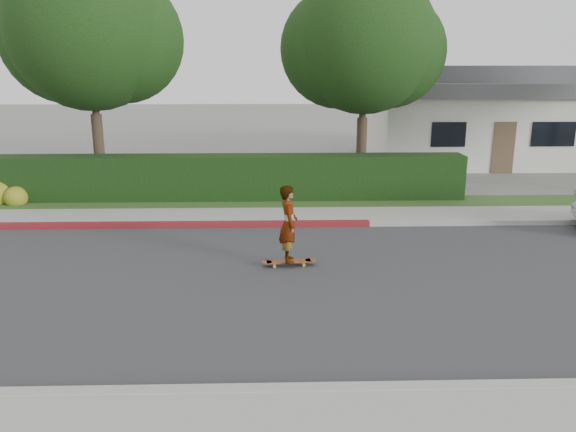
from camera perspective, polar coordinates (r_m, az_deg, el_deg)
name	(u,v)px	position (r m, az deg, el deg)	size (l,w,h in m)	color
ground	(354,281)	(11.49, 6.69, -6.60)	(120.00, 120.00, 0.00)	slate
road	(354,281)	(11.49, 6.69, -6.57)	(60.00, 8.00, 0.01)	#2D2D30
curb_near	(398,390)	(7.84, 11.09, -16.96)	(60.00, 0.20, 0.15)	#9E9E99
curb_far	(333,224)	(15.34, 4.55, -0.78)	(60.00, 0.20, 0.15)	#9E9E99
curb_red_section	(148,225)	(15.62, -14.01, -0.88)	(12.00, 0.21, 0.15)	maroon
sidewalk_far	(329,216)	(16.20, 4.22, 0.02)	(60.00, 1.60, 0.12)	gray
planting_strip	(324,203)	(17.75, 3.71, 1.29)	(60.00, 1.60, 0.10)	#2D4C1E
hedge	(230,178)	(18.17, -5.91, 3.81)	(15.00, 1.00, 1.50)	black
flowering_shrub	(5,196)	(19.63, -26.85, 1.87)	(1.40, 1.00, 0.90)	#2D4C19
tree_left	(91,34)	(20.19, -19.43, 17.05)	(5.99, 5.21, 8.00)	#33261C
tree_center	(363,46)	(20.04, 7.67, 16.71)	(5.66, 4.84, 7.44)	#33261C
house	(476,114)	(28.35, 18.54, 9.78)	(10.60, 8.60, 4.30)	beige
skateboard	(289,262)	(12.22, 0.06, -4.66)	(1.21, 0.36, 0.11)	gold
skateboarder	(289,224)	(11.96, 0.07, -0.80)	(0.61, 0.40, 1.67)	white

